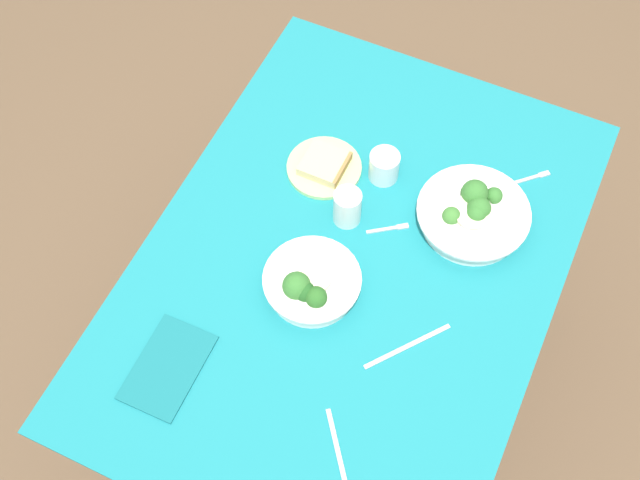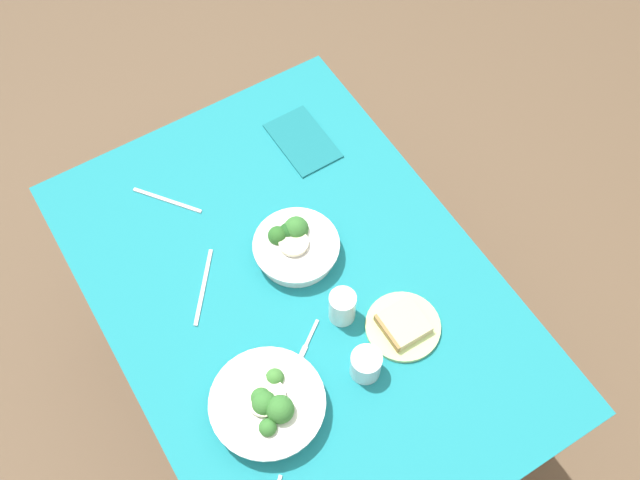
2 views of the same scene
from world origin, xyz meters
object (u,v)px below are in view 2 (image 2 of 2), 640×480
(water_glass_center, at_px, (342,307))
(bread_side_plate, at_px, (403,326))
(broccoli_bowl_far, at_px, (295,245))
(table_knife_right, at_px, (167,200))
(fork_by_far_bowl, at_px, (309,340))
(table_knife_left, at_px, (204,287))
(napkin_folded_upper, at_px, (303,141))
(water_glass_side, at_px, (366,364))
(broccoli_bowl_near, at_px, (268,405))

(water_glass_center, bearing_deg, bread_side_plate, 45.10)
(broccoli_bowl_far, height_order, table_knife_right, broccoli_bowl_far)
(fork_by_far_bowl, distance_m, table_knife_left, 0.30)
(napkin_folded_upper, bearing_deg, water_glass_side, -18.81)
(broccoli_bowl_far, xyz_separation_m, bread_side_plate, (0.32, 0.11, -0.02))
(broccoli_bowl_far, distance_m, napkin_folded_upper, 0.36)
(table_knife_left, bearing_deg, table_knife_right, -149.65)
(fork_by_far_bowl, bearing_deg, bread_side_plate, 120.74)
(broccoli_bowl_near, bearing_deg, napkin_folded_upper, 143.27)
(broccoli_bowl_near, distance_m, water_glass_center, 0.30)
(bread_side_plate, bearing_deg, table_knife_right, -152.93)
(water_glass_side, bearing_deg, water_glass_center, 168.44)
(bread_side_plate, height_order, napkin_folded_upper, bread_side_plate)
(broccoli_bowl_near, height_order, napkin_folded_upper, broccoli_bowl_near)
(napkin_folded_upper, bearing_deg, water_glass_center, -20.85)
(broccoli_bowl_far, relative_size, table_knife_left, 1.03)
(table_knife_left, bearing_deg, water_glass_center, 83.49)
(broccoli_bowl_near, height_order, bread_side_plate, broccoli_bowl_near)
(broccoli_bowl_near, xyz_separation_m, water_glass_center, (-0.11, 0.27, 0.01))
(broccoli_bowl_near, xyz_separation_m, fork_by_far_bowl, (-0.10, 0.17, -0.03))
(table_knife_right, xyz_separation_m, napkin_folded_upper, (0.02, 0.42, 0.00))
(bread_side_plate, distance_m, table_knife_left, 0.51)
(water_glass_side, bearing_deg, table_knife_right, -164.57)
(bread_side_plate, distance_m, water_glass_side, 0.15)
(broccoli_bowl_far, bearing_deg, napkin_folded_upper, 145.98)
(bread_side_plate, distance_m, fork_by_far_bowl, 0.23)
(table_knife_left, height_order, napkin_folded_upper, napkin_folded_upper)
(broccoli_bowl_far, bearing_deg, water_glass_side, -3.91)
(broccoli_bowl_far, height_order, fork_by_far_bowl, broccoli_bowl_far)
(water_glass_side, distance_m, napkin_folded_upper, 0.71)
(bread_side_plate, height_order, table_knife_right, bread_side_plate)
(broccoli_bowl_far, height_order, napkin_folded_upper, broccoli_bowl_far)
(water_glass_side, bearing_deg, fork_by_far_bowl, -151.56)
(water_glass_center, relative_size, table_knife_right, 0.47)
(bread_side_plate, relative_size, table_knife_left, 0.86)
(broccoli_bowl_near, height_order, water_glass_side, broccoli_bowl_near)
(napkin_folded_upper, bearing_deg, table_knife_right, -92.79)
(table_knife_left, bearing_deg, bread_side_plate, 83.27)
(table_knife_left, xyz_separation_m, napkin_folded_upper, (-0.27, 0.45, 0.00))
(water_glass_side, bearing_deg, napkin_folded_upper, 161.19)
(napkin_folded_upper, bearing_deg, broccoli_bowl_far, -34.02)
(water_glass_side, distance_m, table_knife_left, 0.46)
(water_glass_center, distance_m, table_knife_right, 0.58)
(table_knife_right, bearing_deg, water_glass_side, 158.10)
(broccoli_bowl_near, distance_m, table_knife_right, 0.65)
(bread_side_plate, bearing_deg, water_glass_center, -134.90)
(broccoli_bowl_near, distance_m, water_glass_side, 0.25)
(water_glass_center, bearing_deg, napkin_folded_upper, 159.15)
(table_knife_right, bearing_deg, broccoli_bowl_far, 176.56)
(broccoli_bowl_near, xyz_separation_m, table_knife_right, (-0.65, 0.05, -0.03))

